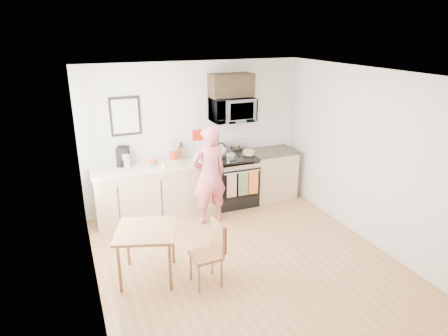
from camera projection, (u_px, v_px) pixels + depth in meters
name	position (u px, v px, depth m)	size (l,w,h in m)	color
floor	(249.00, 264.00, 5.58)	(4.60, 4.60, 0.00)	olive
back_wall	(195.00, 135.00, 7.16)	(4.00, 0.04, 2.60)	silver
front_wall	(378.00, 273.00, 3.14)	(4.00, 0.04, 2.60)	silver
left_wall	(89.00, 201.00, 4.43)	(0.04, 4.60, 2.60)	silver
right_wall	(373.00, 159.00, 5.86)	(0.04, 4.60, 2.60)	silver
ceiling	(253.00, 75.00, 4.72)	(4.00, 4.60, 0.04)	white
window	(84.00, 159.00, 5.06)	(0.06, 1.40, 1.50)	silver
cabinet_left	(158.00, 192.00, 6.89)	(2.10, 0.60, 0.90)	tan
countertop_left	(156.00, 166.00, 6.74)	(2.14, 0.64, 0.04)	beige
cabinet_right	(271.00, 175.00, 7.69)	(0.84, 0.60, 0.90)	tan
countertop_right	(272.00, 151.00, 7.53)	(0.88, 0.64, 0.04)	black
range	(234.00, 181.00, 7.38)	(0.76, 0.70, 1.16)	black
microwave	(232.00, 110.00, 7.04)	(0.76, 0.51, 0.42)	silver
upper_cabinet	(231.00, 85.00, 6.93)	(0.76, 0.35, 0.40)	black
wall_art	(125.00, 116.00, 6.56)	(0.50, 0.04, 0.65)	black
wall_trivet	(198.00, 135.00, 7.16)	(0.20, 0.02, 0.20)	#A9200E
person	(209.00, 175.00, 6.55)	(0.61, 0.40, 1.67)	#BC3346
dining_table	(146.00, 235.00, 5.10)	(0.82, 0.82, 0.70)	brown
chair	(214.00, 244.00, 5.03)	(0.41, 0.37, 0.84)	brown
knife_block	(182.00, 152.00, 7.07)	(0.09, 0.12, 0.19)	brown
utensil_crock	(174.00, 152.00, 6.89)	(0.13, 0.13, 0.40)	#A9200E
fruit_bowl	(152.00, 162.00, 6.72)	(0.25, 0.25, 0.11)	silver
milk_carton	(126.00, 161.00, 6.55)	(0.09, 0.09, 0.23)	tan
coffee_maker	(123.00, 157.00, 6.63)	(0.25, 0.30, 0.32)	black
bread_bag	(170.00, 165.00, 6.59)	(0.26, 0.12, 0.10)	tan
cake	(249.00, 153.00, 7.29)	(0.26, 0.26, 0.09)	black
kettle	(221.00, 150.00, 7.20)	(0.20, 0.20, 0.26)	silver
pot	(231.00, 157.00, 7.05)	(0.19, 0.29, 0.09)	silver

